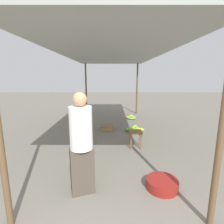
{
  "coord_description": "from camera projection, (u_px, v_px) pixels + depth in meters",
  "views": [
    {
      "loc": [
        0.02,
        -1.65,
        1.91
      ],
      "look_at": [
        0.0,
        3.36,
        0.89
      ],
      "focal_mm": 28.0,
      "sensor_mm": 36.0,
      "label": 1
    }
  ],
  "objects": [
    {
      "name": "basin_black",
      "position": [
        163.0,
        184.0,
        3.02
      ],
      "size": [
        0.55,
        0.55,
        0.17
      ],
      "color": "maroon",
      "rests_on": "ground"
    },
    {
      "name": "banana_pile_right_1",
      "position": [
        135.0,
        129.0,
        6.27
      ],
      "size": [
        0.7,
        0.51,
        0.21
      ],
      "color": "#82B835",
      "rests_on": "ground"
    },
    {
      "name": "canopy_post_front_right",
      "position": [
        223.0,
        132.0,
        2.04
      ],
      "size": [
        0.08,
        0.08,
        2.56
      ],
      "primitive_type": "cylinder",
      "color": "brown",
      "rests_on": "ground"
    },
    {
      "name": "canopy_post_back_left",
      "position": [
        87.0,
        89.0,
        8.94
      ],
      "size": [
        0.08,
        0.08,
        2.56
      ],
      "primitive_type": "cylinder",
      "color": "brown",
      "rests_on": "ground"
    },
    {
      "name": "crate_near",
      "position": [
        108.0,
        127.0,
        6.39
      ],
      "size": [
        0.45,
        0.45,
        0.17
      ],
      "color": "#9E7A4C",
      "rests_on": "ground"
    },
    {
      "name": "banana_pile_right_0",
      "position": [
        132.0,
        117.0,
        8.04
      ],
      "size": [
        0.47,
        0.46,
        0.18
      ],
      "color": "#C6D329",
      "rests_on": "ground"
    },
    {
      "name": "canopy_post_front_left",
      "position": [
        0.0,
        132.0,
        2.05
      ],
      "size": [
        0.08,
        0.08,
        2.56
      ],
      "primitive_type": "cylinder",
      "color": "brown",
      "rests_on": "ground"
    },
    {
      "name": "canopy_tarp",
      "position": [
        112.0,
        54.0,
        5.23
      ],
      "size": [
        3.01,
        7.44,
        0.04
      ],
      "primitive_type": "cube",
      "color": "#9EA399",
      "rests_on": "canopy_post_front_left"
    },
    {
      "name": "canopy_post_back_right",
      "position": [
        138.0,
        89.0,
        8.93
      ],
      "size": [
        0.08,
        0.08,
        2.56
      ],
      "primitive_type": "cylinder",
      "color": "brown",
      "rests_on": "ground"
    },
    {
      "name": "stool",
      "position": [
        136.0,
        134.0,
        4.75
      ],
      "size": [
        0.34,
        0.34,
        0.47
      ],
      "color": "brown",
      "rests_on": "ground"
    },
    {
      "name": "vendor_foreground",
      "position": [
        82.0,
        143.0,
        2.78
      ],
      "size": [
        0.45,
        0.45,
        1.69
      ],
      "color": "#4C4238",
      "rests_on": "ground"
    },
    {
      "name": "banana_pile_left_1",
      "position": [
        87.0,
        121.0,
        7.39
      ],
      "size": [
        0.47,
        0.46,
        0.19
      ],
      "color": "#80B735",
      "rests_on": "ground"
    },
    {
      "name": "banana_pile_left_0",
      "position": [
        84.0,
        131.0,
        5.92
      ],
      "size": [
        0.51,
        0.51,
        0.3
      ],
      "color": "#7DB636",
      "rests_on": "ground"
    }
  ]
}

